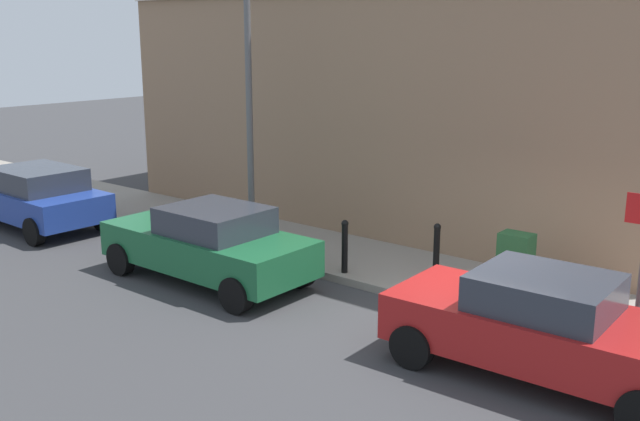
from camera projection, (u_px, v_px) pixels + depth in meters
name	position (u px, v px, depth m)	size (l,w,h in m)	color
ground	(460.00, 335.00, 11.43)	(80.00, 80.00, 0.00)	#38383A
sidewalk	(266.00, 238.00, 16.56)	(2.48, 30.00, 0.15)	gray
corner_building	(415.00, 39.00, 18.12)	(6.31, 13.82, 8.95)	#937256
car_red	(543.00, 326.00, 9.87)	(1.94, 4.25, 1.48)	maroon
car_green	(209.00, 243.00, 13.74)	(1.88, 4.30, 1.48)	#195933
car_blue	(35.00, 196.00, 17.64)	(2.04, 4.22, 1.48)	navy
utility_cabinet	(515.00, 268.00, 12.53)	(0.46, 0.61, 1.15)	#1E4C28
bollard_near_cabinet	(437.00, 249.00, 13.58)	(0.14, 0.14, 1.04)	black
bollard_far_kerb	(345.00, 245.00, 13.83)	(0.14, 0.14, 1.04)	black
lamppost	(249.00, 96.00, 15.58)	(0.20, 0.44, 5.72)	#59595B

